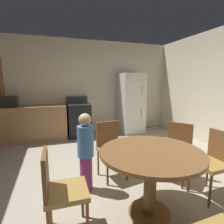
% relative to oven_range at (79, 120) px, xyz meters
% --- Properties ---
extents(ground_plane, '(14.00, 14.00, 0.00)m').
position_rel_oven_range_xyz_m(ground_plane, '(0.24, -2.68, -0.47)').
color(ground_plane, '#A89E89').
extents(wall_back, '(5.62, 0.12, 2.70)m').
position_rel_oven_range_xyz_m(wall_back, '(0.24, 0.40, 0.88)').
color(wall_back, beige).
rests_on(wall_back, ground).
extents(kitchen_counter, '(1.92, 0.60, 0.90)m').
position_rel_oven_range_xyz_m(kitchen_counter, '(-1.31, -0.00, -0.02)').
color(kitchen_counter, '#9E754C').
rests_on(kitchen_counter, ground).
extents(oven_range, '(0.60, 0.60, 1.10)m').
position_rel_oven_range_xyz_m(oven_range, '(0.00, 0.00, 0.00)').
color(oven_range, black).
rests_on(oven_range, ground).
extents(refrigerator, '(0.68, 0.68, 1.76)m').
position_rel_oven_range_xyz_m(refrigerator, '(1.56, -0.05, 0.41)').
color(refrigerator, silver).
rests_on(refrigerator, ground).
extents(microwave, '(0.44, 0.32, 0.26)m').
position_rel_oven_range_xyz_m(microwave, '(-1.71, -0.00, 0.56)').
color(microwave, black).
rests_on(microwave, kitchen_counter).
extents(dining_table, '(1.12, 1.12, 0.76)m').
position_rel_oven_range_xyz_m(dining_table, '(0.30, -3.32, 0.13)').
color(dining_table, brown).
rests_on(dining_table, ground).
extents(chair_northeast, '(0.56, 0.56, 0.87)m').
position_rel_oven_range_xyz_m(chair_northeast, '(1.10, -2.76, 0.03)').
color(chair_northeast, brown).
rests_on(chair_northeast, ground).
extents(chair_east, '(0.42, 0.42, 0.87)m').
position_rel_oven_range_xyz_m(chair_east, '(1.27, -3.28, 0.03)').
color(chair_east, brown).
rests_on(chair_east, ground).
extents(chair_west, '(0.41, 0.41, 0.87)m').
position_rel_oven_range_xyz_m(chair_west, '(-0.67, -3.29, 0.03)').
color(chair_west, brown).
rests_on(chair_west, ground).
extents(chair_north, '(0.46, 0.46, 0.87)m').
position_rel_oven_range_xyz_m(chair_north, '(0.15, -2.36, 0.03)').
color(chair_north, brown).
rests_on(chair_north, ground).
extents(person_child, '(0.31, 0.31, 1.09)m').
position_rel_oven_range_xyz_m(person_child, '(-0.29, -2.63, 0.11)').
color(person_child, '#8C337A').
rests_on(person_child, ground).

